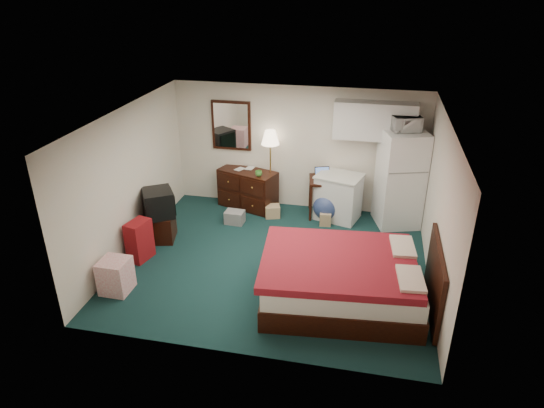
% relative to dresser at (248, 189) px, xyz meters
% --- Properties ---
extents(floor, '(5.00, 4.50, 0.01)m').
position_rel_dresser_xyz_m(floor, '(0.97, -1.98, -0.40)').
color(floor, '#0E282D').
rests_on(floor, ground).
extents(ceiling, '(5.00, 4.50, 0.01)m').
position_rel_dresser_xyz_m(ceiling, '(0.97, -1.98, 2.10)').
color(ceiling, silver).
rests_on(ceiling, walls).
extents(walls, '(5.01, 4.51, 2.50)m').
position_rel_dresser_xyz_m(walls, '(0.97, -1.98, 0.85)').
color(walls, silver).
rests_on(walls, floor).
extents(mirror, '(0.80, 0.06, 1.00)m').
position_rel_dresser_xyz_m(mirror, '(-0.38, 0.24, 1.25)').
color(mirror, white).
rests_on(mirror, walls).
extents(upper_cabinets, '(1.50, 0.35, 0.70)m').
position_rel_dresser_xyz_m(upper_cabinets, '(2.42, 0.10, 1.55)').
color(upper_cabinets, silver).
rests_on(upper_cabinets, walls).
extents(headboard, '(0.06, 1.56, 1.00)m').
position_rel_dresser_xyz_m(headboard, '(3.43, -2.84, 0.15)').
color(headboard, black).
rests_on(headboard, walls).
extents(dresser, '(1.28, 0.88, 0.80)m').
position_rel_dresser_xyz_m(dresser, '(0.00, 0.00, 0.00)').
color(dresser, black).
rests_on(dresser, floor).
extents(floor_lamp, '(0.41, 0.41, 1.65)m').
position_rel_dresser_xyz_m(floor_lamp, '(0.46, 0.07, 0.43)').
color(floor_lamp, gold).
rests_on(floor_lamp, floor).
extents(desk, '(0.70, 0.70, 0.77)m').
position_rel_dresser_xyz_m(desk, '(1.58, -0.05, -0.01)').
color(desk, black).
rests_on(desk, floor).
extents(exercise_ball, '(0.69, 0.69, 0.57)m').
position_rel_dresser_xyz_m(exercise_ball, '(1.66, -0.22, -0.11)').
color(exercise_ball, navy).
rests_on(exercise_ball, floor).
extents(kitchen_counter, '(0.94, 0.81, 0.88)m').
position_rel_dresser_xyz_m(kitchen_counter, '(1.86, -0.13, 0.04)').
color(kitchen_counter, silver).
rests_on(kitchen_counter, floor).
extents(fridge, '(0.95, 0.95, 1.85)m').
position_rel_dresser_xyz_m(fridge, '(2.99, -0.10, 0.52)').
color(fridge, white).
rests_on(fridge, floor).
extents(bed, '(2.38, 1.94, 0.71)m').
position_rel_dresser_xyz_m(bed, '(2.14, -2.84, -0.04)').
color(bed, maroon).
rests_on(bed, floor).
extents(tv_stand, '(0.59, 0.63, 0.49)m').
position_rel_dresser_xyz_m(tv_stand, '(-1.21, -1.65, -0.16)').
color(tv_stand, black).
rests_on(tv_stand, floor).
extents(suitcase, '(0.36, 0.48, 0.70)m').
position_rel_dresser_xyz_m(suitcase, '(-1.27, -2.36, -0.05)').
color(suitcase, maroon).
rests_on(suitcase, floor).
extents(retail_box, '(0.43, 0.43, 0.53)m').
position_rel_dresser_xyz_m(retail_box, '(-1.22, -3.29, -0.13)').
color(retail_box, white).
rests_on(retail_box, floor).
extents(file_bin, '(0.37, 0.29, 0.25)m').
position_rel_dresser_xyz_m(file_bin, '(-0.07, -0.77, -0.27)').
color(file_bin, gray).
rests_on(file_bin, floor).
extents(cardboard_box_a, '(0.35, 0.32, 0.24)m').
position_rel_dresser_xyz_m(cardboard_box_a, '(0.59, -0.36, -0.28)').
color(cardboard_box_a, '#9A7C60').
rests_on(cardboard_box_a, floor).
extents(cardboard_box_b, '(0.24, 0.27, 0.25)m').
position_rel_dresser_xyz_m(cardboard_box_b, '(1.66, -0.45, -0.27)').
color(cardboard_box_b, '#9A7C60').
rests_on(cardboard_box_b, floor).
extents(laptop, '(0.36, 0.33, 0.20)m').
position_rel_dresser_xyz_m(laptop, '(1.54, -0.03, 0.47)').
color(laptop, black).
rests_on(laptop, desk).
extents(crt_tv, '(0.74, 0.75, 0.48)m').
position_rel_dresser_xyz_m(crt_tv, '(-1.21, -1.65, 0.33)').
color(crt_tv, black).
rests_on(crt_tv, tv_stand).
extents(microwave, '(0.56, 0.42, 0.34)m').
position_rel_dresser_xyz_m(microwave, '(2.98, -0.10, 1.62)').
color(microwave, white).
rests_on(microwave, fridge).
extents(book_a, '(0.14, 0.08, 0.20)m').
position_rel_dresser_xyz_m(book_a, '(-0.24, 0.07, 0.50)').
color(book_a, '#9A7C60').
rests_on(book_a, dresser).
extents(book_b, '(0.16, 0.05, 0.21)m').
position_rel_dresser_xyz_m(book_b, '(-0.06, 0.14, 0.51)').
color(book_b, '#9A7C60').
rests_on(book_b, dresser).
extents(mug, '(0.17, 0.17, 0.14)m').
position_rel_dresser_xyz_m(mug, '(0.29, -0.22, 0.47)').
color(mug, '#448F35').
rests_on(mug, dresser).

